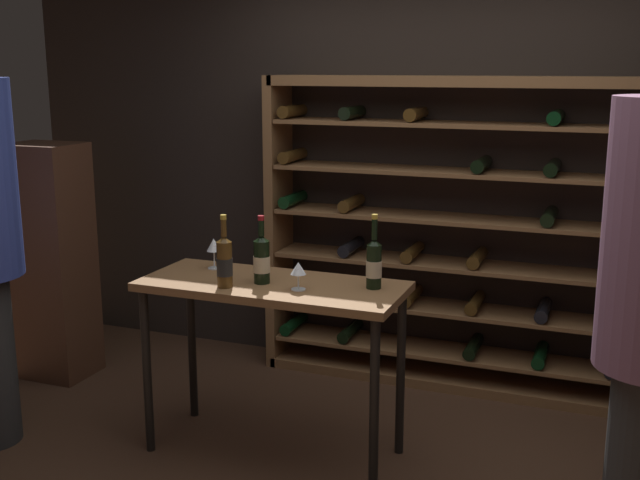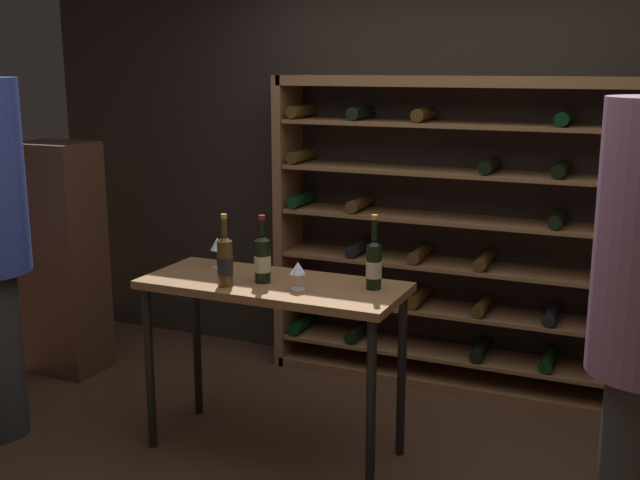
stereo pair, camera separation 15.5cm
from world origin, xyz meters
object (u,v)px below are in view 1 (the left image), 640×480
at_px(wine_bottle_gold_foil, 224,261).
at_px(wine_glass_stemmed_center, 298,270).
at_px(display_cabinet, 51,262).
at_px(wine_bottle_amber_reserve, 374,263).
at_px(wine_rack, 481,240).
at_px(tasting_table, 273,303).
at_px(wine_bottle_black_capsule, 262,259).
at_px(wine_glass_stemmed_left, 214,246).

distance_m(wine_bottle_gold_foil, wine_glass_stemmed_center, 0.35).
distance_m(display_cabinet, wine_bottle_amber_reserve, 2.24).
distance_m(wine_rack, wine_bottle_amber_reserve, 1.14).
xyz_separation_m(wine_bottle_gold_foil, wine_glass_stemmed_center, (0.34, 0.08, -0.03)).
bearing_deg(wine_bottle_gold_foil, wine_bottle_amber_reserve, 19.83).
xyz_separation_m(display_cabinet, wine_glass_stemmed_center, (1.88, -0.52, 0.26)).
relative_size(wine_rack, wine_bottle_gold_foil, 7.51).
bearing_deg(wine_glass_stemmed_center, tasting_table, 156.63).
height_order(wine_bottle_black_capsule, wine_glass_stemmed_left, wine_bottle_black_capsule).
relative_size(tasting_table, display_cabinet, 0.88).
bearing_deg(wine_glass_stemmed_left, wine_rack, 41.40).
distance_m(wine_rack, display_cabinet, 2.62).
height_order(wine_bottle_gold_foil, wine_bottle_black_capsule, wine_bottle_gold_foil).
bearing_deg(tasting_table, wine_bottle_gold_foil, -138.09).
distance_m(display_cabinet, wine_bottle_gold_foil, 1.67).
height_order(wine_bottle_amber_reserve, wine_bottle_black_capsule, wine_bottle_amber_reserve).
bearing_deg(wine_bottle_gold_foil, wine_rack, 53.85).
distance_m(wine_glass_stemmed_left, wine_glass_stemmed_center, 0.59).
xyz_separation_m(wine_rack, wine_bottle_gold_foil, (-0.97, -1.33, 0.10)).
xyz_separation_m(wine_bottle_amber_reserve, wine_bottle_black_capsule, (-0.53, -0.11, -0.00)).
bearing_deg(wine_glass_stemmed_center, wine_glass_stemmed_left, 159.96).
bearing_deg(wine_glass_stemmed_center, wine_bottle_black_capsule, 167.82).
height_order(tasting_table, wine_glass_stemmed_center, wine_glass_stemmed_center).
distance_m(wine_bottle_amber_reserve, wine_glass_stemmed_left, 0.87).
xyz_separation_m(tasting_table, display_cabinet, (-1.71, 0.45, -0.05)).
relative_size(wine_bottle_black_capsule, wine_glass_stemmed_left, 2.08).
relative_size(display_cabinet, wine_glass_stemmed_left, 9.18).
relative_size(wine_bottle_amber_reserve, wine_bottle_gold_foil, 1.02).
bearing_deg(wine_bottle_gold_foil, wine_bottle_black_capsule, 44.19).
height_order(wine_rack, wine_glass_stemmed_center, wine_rack).
relative_size(wine_rack, wine_glass_stemmed_left, 16.44).
xyz_separation_m(tasting_table, wine_bottle_amber_reserve, (0.49, 0.08, 0.23)).
height_order(wine_bottle_black_capsule, wine_glass_stemmed_center, wine_bottle_black_capsule).
bearing_deg(wine_rack, wine_bottle_gold_foil, -126.15).
height_order(wine_rack, display_cabinet, wine_rack).
bearing_deg(wine_bottle_amber_reserve, display_cabinet, 170.56).
xyz_separation_m(display_cabinet, wine_bottle_black_capsule, (1.67, -0.47, 0.28)).
relative_size(wine_rack, wine_bottle_black_capsule, 7.91).
distance_m(tasting_table, wine_bottle_amber_reserve, 0.54).
relative_size(wine_bottle_amber_reserve, wine_glass_stemmed_left, 2.23).
xyz_separation_m(wine_rack, display_cabinet, (-2.51, -0.73, -0.19)).
height_order(tasting_table, display_cabinet, display_cabinet).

